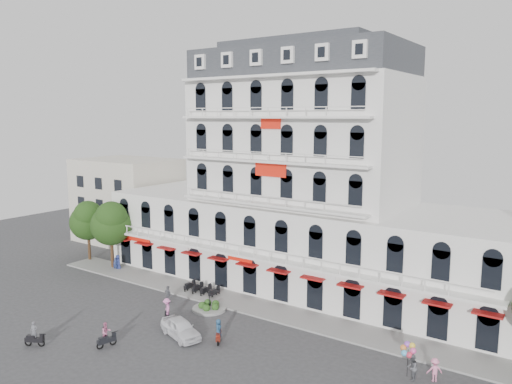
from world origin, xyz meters
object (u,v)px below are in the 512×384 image
object	(u,v)px
rider_southwest	(106,335)
rider_center	(167,310)
rider_west	(34,335)
parked_car	(181,328)
balloon_vendor	(411,362)
rider_east	(218,331)

from	to	relation	value
rider_southwest	rider_center	bearing A→B (deg)	6.51
rider_west	rider_center	xyz separation A→B (m)	(5.57, 9.14, 0.33)
parked_car	balloon_vendor	world-z (taller)	balloon_vendor
rider_southwest	rider_center	distance (m)	6.03
parked_car	rider_west	xyz separation A→B (m)	(-8.39, -7.83, 0.14)
rider_west	balloon_vendor	xyz separation A→B (m)	(26.14, 11.97, 0.34)
rider_southwest	parked_car	bearing A→B (deg)	-23.73
rider_east	rider_center	xyz separation A→B (m)	(-6.06, 0.34, 0.28)
rider_west	rider_east	size ratio (longest dim) A/B	1.04
rider_east	rider_center	distance (m)	6.08
parked_car	rider_west	world-z (taller)	rider_west
parked_car	rider_west	distance (m)	11.48
parked_car	rider_east	world-z (taller)	rider_east
parked_car	rider_southwest	distance (m)	5.89
parked_car	balloon_vendor	xyz separation A→B (m)	(17.75, 4.14, 0.48)
rider_west	rider_east	xyz separation A→B (m)	(11.63, 8.79, 0.05)
parked_car	rider_west	bearing A→B (deg)	151.98
rider_east	balloon_vendor	size ratio (longest dim) A/B	0.81
rider_southwest	balloon_vendor	xyz separation A→B (m)	(21.33, 8.81, 0.22)
balloon_vendor	rider_east	bearing A→B (deg)	-167.65
parked_car	balloon_vendor	bearing A→B (deg)	-57.91
rider_southwest	rider_east	xyz separation A→B (m)	(6.82, 5.63, -0.08)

